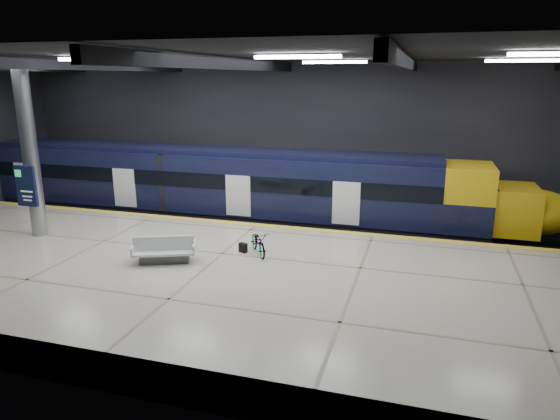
% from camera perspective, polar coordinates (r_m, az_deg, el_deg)
% --- Properties ---
extents(ground, '(30.00, 30.00, 0.00)m').
position_cam_1_polar(ground, '(19.56, -5.35, -7.02)').
color(ground, black).
rests_on(ground, ground).
extents(room_shell, '(30.10, 16.10, 8.05)m').
position_cam_1_polar(room_shell, '(18.21, -5.79, 9.90)').
color(room_shell, black).
rests_on(room_shell, ground).
extents(platform, '(30.00, 11.00, 1.10)m').
position_cam_1_polar(platform, '(17.24, -8.49, -8.28)').
color(platform, beige).
rests_on(platform, ground).
extents(safety_strip, '(30.00, 0.40, 0.01)m').
position_cam_1_polar(safety_strip, '(21.63, -2.73, -1.69)').
color(safety_strip, yellow).
rests_on(safety_strip, platform).
extents(rails, '(30.00, 1.52, 0.16)m').
position_cam_1_polar(rails, '(24.42, -0.58, -2.22)').
color(rails, gray).
rests_on(rails, ground).
extents(train, '(29.40, 2.84, 3.79)m').
position_cam_1_polar(train, '(24.75, -6.23, 2.67)').
color(train, black).
rests_on(train, ground).
extents(bench, '(2.29, 1.61, 0.94)m').
position_cam_1_polar(bench, '(17.71, -13.07, -4.82)').
color(bench, '#595B60').
rests_on(bench, platform).
extents(bicycle, '(1.42, 1.73, 0.89)m').
position_cam_1_polar(bicycle, '(18.02, -2.47, -3.69)').
color(bicycle, '#99999E').
rests_on(bicycle, platform).
extents(pannier_bag, '(0.35, 0.28, 0.35)m').
position_cam_1_polar(pannier_bag, '(18.30, -4.24, -4.31)').
color(pannier_bag, black).
rests_on(pannier_bag, platform).
extents(info_column, '(0.90, 0.78, 6.90)m').
position_cam_1_polar(info_column, '(21.85, -26.72, 5.91)').
color(info_column, '#9EA0A5').
rests_on(info_column, platform).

